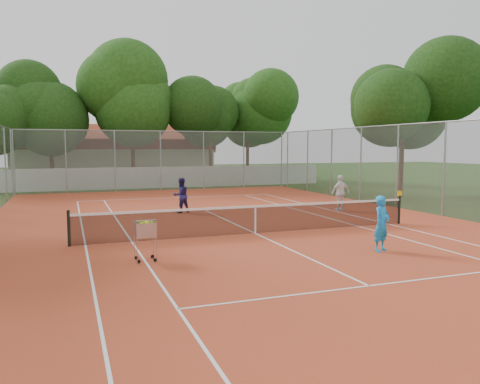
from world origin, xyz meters
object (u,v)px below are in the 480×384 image
object	(u,v)px
clubhouse	(114,155)
tennis_net	(255,219)
player_near	(382,224)
player_far_left	(181,195)
ball_hopper	(145,240)
player_far_right	(341,193)

from	to	relation	value
clubhouse	tennis_net	bearing A→B (deg)	-86.05
player_near	player_far_left	xyz separation A→B (m)	(-3.55, 9.50, -0.01)
tennis_net	ball_hopper	size ratio (longest dim) A/B	10.61
player_far_right	ball_hopper	bearing A→B (deg)	29.13
player_far_left	ball_hopper	bearing A→B (deg)	55.50
clubhouse	ball_hopper	world-z (taller)	clubhouse
tennis_net	clubhouse	size ratio (longest dim) A/B	0.72
player_far_left	player_far_right	bearing A→B (deg)	149.65
player_far_left	player_far_right	size ratio (longest dim) A/B	0.94
clubhouse	player_near	xyz separation A→B (m)	(4.32, -32.71, -1.39)
tennis_net	player_far_right	size ratio (longest dim) A/B	7.19
tennis_net	player_far_right	world-z (taller)	player_far_right
ball_hopper	player_far_right	bearing A→B (deg)	24.01
player_near	ball_hopper	distance (m)	6.52
player_far_left	ball_hopper	world-z (taller)	player_far_left
clubhouse	player_far_right	xyz separation A→B (m)	(7.82, -25.07, -1.35)
player_near	player_far_right	bearing A→B (deg)	43.08
player_far_left	tennis_net	bearing A→B (deg)	86.36
tennis_net	ball_hopper	xyz separation A→B (m)	(-4.10, -2.59, 0.07)
clubhouse	player_far_right	world-z (taller)	clubhouse
player_far_left	ball_hopper	distance (m)	8.86
ball_hopper	tennis_net	bearing A→B (deg)	22.99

